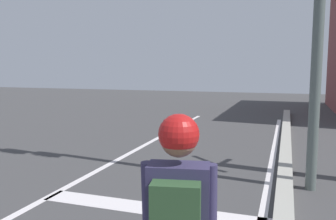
{
  "coord_description": "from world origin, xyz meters",
  "views": [
    {
      "loc": [
        3.46,
        2.79,
        1.87
      ],
      "look_at": [
        1.75,
        7.8,
        1.23
      ],
      "focal_mm": 37.47,
      "sensor_mm": 36.0,
      "label": 1
    }
  ],
  "objects": [
    {
      "name": "lane_arrow_head",
      "position": [
        1.96,
        7.52,
        0.0
      ],
      "size": [
        0.71,
        0.71,
        0.01
      ],
      "primitive_type": "cube",
      "rotation": [
        0.0,
        0.0,
        0.79
      ],
      "color": "silver",
      "rests_on": "ground"
    },
    {
      "name": "stop_bar",
      "position": [
        1.8,
        6.96,
        0.0
      ],
      "size": [
        3.15,
        0.4,
        0.01
      ],
      "primitive_type": "cube",
      "color": "silver",
      "rests_on": "ground"
    },
    {
      "name": "skater",
      "position": [
        2.91,
        4.59,
        1.04
      ],
      "size": [
        0.43,
        0.59,
        1.54
      ],
      "color": "#344C6F",
      "rests_on": "skateboard"
    },
    {
      "name": "lane_arrow_stem",
      "position": [
        1.96,
        6.67,
        0.0
      ],
      "size": [
        0.16,
        1.4,
        0.01
      ],
      "primitive_type": "cube",
      "color": "silver",
      "rests_on": "ground"
    }
  ]
}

